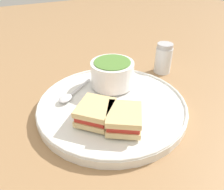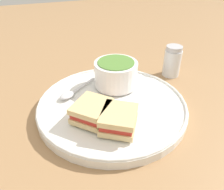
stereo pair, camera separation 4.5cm
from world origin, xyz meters
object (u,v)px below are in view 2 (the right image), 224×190
at_px(soup_bowl, 116,73).
at_px(spoon, 70,94).
at_px(salt_shaker, 172,61).
at_px(sandwich_half_far, 119,119).
at_px(sandwich_half_near, 92,111).

bearing_deg(soup_bowl, spoon, -86.10).
bearing_deg(salt_shaker, sandwich_half_far, -52.16).
relative_size(sandwich_half_near, salt_shaker, 1.11).
bearing_deg(salt_shaker, sandwich_half_near, -63.16).
distance_m(spoon, sandwich_half_far, 0.15).
xyz_separation_m(sandwich_half_near, sandwich_half_far, (0.04, 0.04, 0.00)).
relative_size(spoon, sandwich_half_near, 1.08).
distance_m(sandwich_half_near, salt_shaker, 0.29).
bearing_deg(spoon, salt_shaker, 151.73).
relative_size(soup_bowl, sandwich_half_far, 1.08).
height_order(spoon, sandwich_half_near, sandwich_half_near).
bearing_deg(sandwich_half_far, salt_shaker, 127.84).
relative_size(soup_bowl, salt_shaker, 1.20).
distance_m(spoon, sandwich_half_near, 0.10).
distance_m(soup_bowl, sandwich_half_near, 0.13).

